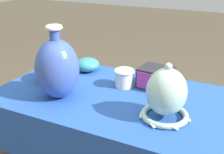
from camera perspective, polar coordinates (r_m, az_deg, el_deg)
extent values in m
cylinder|color=brown|center=(1.81, -9.51, -8.93)|extent=(0.04, 0.04, 0.72)
cube|color=brown|center=(1.22, 2.71, -4.94)|extent=(1.12, 0.58, 0.03)
cube|color=#234C9E|center=(1.22, 2.73, -4.19)|extent=(1.14, 0.60, 0.01)
ellipsoid|color=#3851A8|center=(1.19, -11.07, 1.61)|extent=(0.18, 0.18, 0.25)
cylinder|color=#3851A8|center=(1.14, -11.63, 8.55)|extent=(0.04, 0.04, 0.05)
torus|color=white|center=(1.14, -11.74, 9.85)|extent=(0.07, 0.07, 0.02)
torus|color=#A8CCB7|center=(1.08, 10.62, -7.60)|extent=(0.18, 0.18, 0.02)
ellipsoid|color=#A8CCB7|center=(1.03, 11.01, -2.97)|extent=(0.15, 0.15, 0.18)
sphere|color=#A8CCB7|center=(0.99, 11.42, 2.11)|extent=(0.03, 0.03, 0.03)
cone|color=white|center=(1.06, 15.32, -8.54)|extent=(0.01, 0.03, 0.02)
cone|color=white|center=(1.13, 14.36, -6.50)|extent=(0.03, 0.03, 0.02)
cone|color=white|center=(1.15, 10.88, -5.39)|extent=(0.03, 0.02, 0.02)
cone|color=white|center=(1.13, 7.22, -5.86)|extent=(0.02, 0.03, 0.02)
cone|color=white|center=(1.06, 5.82, -7.68)|extent=(0.02, 0.03, 0.02)
cone|color=white|center=(1.01, 8.12, -9.67)|extent=(0.03, 0.02, 0.02)
cone|color=white|center=(1.01, 12.59, -10.08)|extent=(0.03, 0.03, 0.02)
cube|color=#232328|center=(1.31, 8.91, -0.07)|extent=(0.16, 0.14, 0.09)
cube|color=#B23384|center=(1.25, 7.73, -1.06)|extent=(0.13, 0.02, 0.08)
ellipsoid|color=teal|center=(1.49, -5.07, 2.53)|extent=(0.13, 0.13, 0.07)
cylinder|color=white|center=(1.30, 2.53, -0.34)|extent=(0.09, 0.09, 0.08)
torus|color=white|center=(1.28, 2.56, 1.23)|extent=(0.10, 0.10, 0.01)
cylinder|color=#2D2D33|center=(1.40, -12.26, 0.75)|extent=(0.14, 0.14, 0.07)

